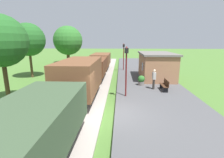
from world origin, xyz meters
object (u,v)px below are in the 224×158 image
Objects in this scene: bench_down_platform at (148,67)px; tree_field_left at (68,41)px; tree_field_distant at (67,42)px; lamp_post_near at (126,62)px; potted_planter at (141,80)px; bench_near_hut at (165,85)px; freight_train at (88,73)px; lamp_post_far at (124,52)px; tree_trackside_far at (28,40)px; station_hut at (156,65)px; tree_trackside_mid at (0,41)px; person_waiting at (154,78)px.

bench_down_platform is 12.10m from tree_field_left.
tree_field_left is 8.08m from tree_field_distant.
potted_planter is at bearing 64.29° from lamp_post_near.
potted_planter reaches higher than bench_near_hut.
freight_train is 10.44m from bench_down_platform.
tree_field_left is (-4.81, 9.90, 2.81)m from freight_train.
lamp_post_near reaches higher than potted_planter.
potted_planter is 0.14× the size of tree_field_left.
lamp_post_far is (-3.29, 0.59, 2.08)m from bench_down_platform.
tree_trackside_far is (-10.99, -4.23, 1.59)m from lamp_post_far.
tree_trackside_far reaches higher than bench_down_platform.
station_hut reaches higher than potted_planter.
tree_field_distant reaches higher than freight_train.
freight_train reaches higher than bench_near_hut.
tree_trackside_far reaches higher than lamp_post_far.
tree_field_distant is at bearing 135.87° from station_hut.
freight_train is at bearing -111.01° from lamp_post_far.
lamp_post_near is at bearing -118.82° from station_hut.
tree_trackside_far is 13.11m from tree_field_distant.
freight_train is 6.91m from tree_trackside_mid.
person_waiting is at bearing 156.20° from bench_near_hut.
tree_trackside_mid is (-11.34, -3.09, 3.56)m from bench_near_hut.
lamp_post_near is 1.00× the size of lamp_post_far.
tree_trackside_mid is at bearing -132.84° from bench_down_platform.
tree_field_distant reaches higher than bench_near_hut.
lamp_post_far is at bearing 57.84° from tree_trackside_mid.
tree_field_distant is (-10.81, 20.19, 1.20)m from lamp_post_near.
tree_trackside_far is at bearing 162.66° from potted_planter.
person_waiting is at bearing -103.48° from station_hut.
tree_trackside_mid reaches higher than station_hut.
tree_field_left is at bearing 115.92° from freight_train.
tree_field_left is at bearing 171.16° from lamp_post_far.
freight_train is 4.35× the size of tree_trackside_mid.
tree_trackside_mid reaches higher than bench_near_hut.
bench_near_hut is 1.04m from person_waiting.
bench_down_platform is at bearing -33.88° from tree_field_distant.
station_hut is 14.75m from tree_trackside_far.
tree_trackside_mid is (-8.06, -1.50, 1.48)m from lamp_post_near.
lamp_post_far is (0.00, 11.31, 0.00)m from lamp_post_near.
tree_trackside_far is 0.98× the size of tree_field_left.
station_hut is at bearing -3.00° from tree_trackside_far.
bench_down_platform is 0.88× the size of person_waiting.
tree_field_left is (-11.61, 6.25, 2.64)m from station_hut.
tree_field_distant is at bearing 127.15° from bench_near_hut.
tree_trackside_mid is (-9.59, -4.68, 3.56)m from potted_planter.
tree_trackside_mid is 21.87m from tree_field_distant.
bench_near_hut and bench_down_platform have the same top height.
tree_field_left is at bearing 135.77° from potted_planter.
potted_planter is 4.09m from lamp_post_near.
station_hut is 0.91× the size of tree_field_left.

